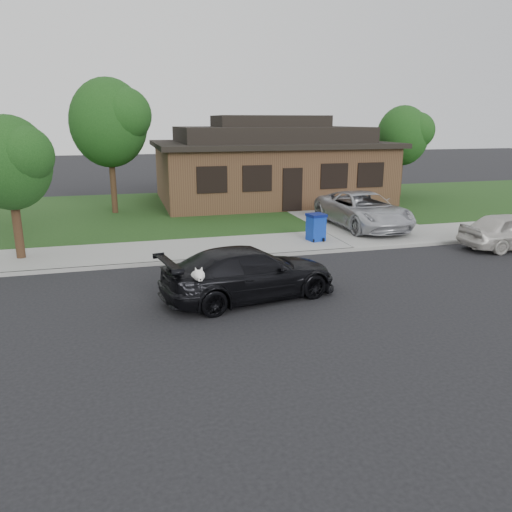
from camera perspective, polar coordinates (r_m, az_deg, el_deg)
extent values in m
plane|color=black|center=(13.68, 3.37, -4.06)|extent=(120.00, 120.00, 0.00)
cube|color=gray|center=(18.27, -1.58, 1.12)|extent=(60.00, 3.00, 0.12)
cube|color=gray|center=(16.87, -0.38, -0.08)|extent=(60.00, 0.12, 0.12)
cube|color=#193814|center=(25.95, -5.76, 5.28)|extent=(60.00, 13.00, 0.13)
cube|color=gray|center=(24.84, 9.26, 4.73)|extent=(4.50, 13.00, 0.14)
imported|color=black|center=(12.97, -0.74, -1.97)|extent=(4.96, 2.79, 1.36)
ellipsoid|color=white|center=(11.80, -6.67, -2.35)|extent=(0.34, 0.40, 0.30)
sphere|color=white|center=(11.55, -6.51, -2.22)|extent=(0.26, 0.26, 0.26)
cube|color=white|center=(11.45, -6.41, -2.61)|extent=(0.09, 0.12, 0.08)
sphere|color=black|center=(11.39, -6.36, -2.70)|extent=(0.04, 0.04, 0.04)
cone|color=white|center=(11.55, -6.89, -1.53)|extent=(0.11, 0.11, 0.14)
cone|color=white|center=(11.57, -6.24, -1.48)|extent=(0.11, 0.11, 0.14)
imported|color=#B7B9BF|center=(21.59, 12.13, 5.18)|extent=(2.68, 5.38, 1.46)
cube|color=#0E319F|center=(18.96, 6.86, 3.15)|extent=(0.65, 0.65, 0.92)
cube|color=#07135A|center=(18.86, 6.91, 4.66)|extent=(0.71, 0.71, 0.10)
cylinder|color=black|center=(18.72, 6.56, 1.78)|extent=(0.08, 0.15, 0.14)
cylinder|color=black|center=(18.87, 7.72, 1.85)|extent=(0.08, 0.15, 0.14)
cube|color=#422B1C|center=(28.57, 1.52, 9.43)|extent=(12.00, 8.00, 3.00)
cube|color=black|center=(28.45, 1.54, 12.69)|extent=(12.60, 8.60, 0.25)
cube|color=black|center=(28.43, 1.55, 13.75)|extent=(10.00, 6.50, 0.80)
cube|color=black|center=(28.42, 1.56, 15.16)|extent=(6.00, 3.50, 0.60)
cube|color=black|center=(24.81, 4.19, 7.58)|extent=(1.00, 0.06, 2.10)
cube|color=black|center=(23.73, -5.05, 8.68)|extent=(1.30, 0.05, 1.10)
cube|color=black|center=(24.21, 0.14, 8.87)|extent=(1.30, 0.05, 1.10)
cube|color=black|center=(25.55, 8.94, 9.02)|extent=(1.30, 0.05, 1.10)
cube|color=black|center=(26.42, 12.96, 9.02)|extent=(1.30, 0.05, 1.10)
cylinder|color=#332114|center=(25.43, -15.97, 7.54)|extent=(0.28, 0.28, 2.48)
ellipsoid|color=#143811|center=(25.24, -16.49, 14.38)|extent=(3.60, 3.60, 4.14)
sphere|color=#26591E|center=(24.70, -14.84, 15.33)|extent=(2.52, 2.52, 2.52)
cylinder|color=#332114|center=(31.41, 16.07, 8.48)|extent=(0.28, 0.28, 2.03)
ellipsoid|color=#143811|center=(31.24, 16.41, 13.06)|extent=(3.00, 3.00, 3.45)
sphere|color=#26591E|center=(31.17, 17.86, 13.50)|extent=(2.10, 2.10, 2.10)
cylinder|color=#332114|center=(18.09, -25.55, 2.60)|extent=(0.28, 0.28, 1.80)
ellipsoid|color=#143811|center=(17.80, -26.36, 9.51)|extent=(2.60, 2.60, 2.99)
sphere|color=#26591E|center=(17.31, -24.99, 10.42)|extent=(1.82, 1.82, 1.82)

